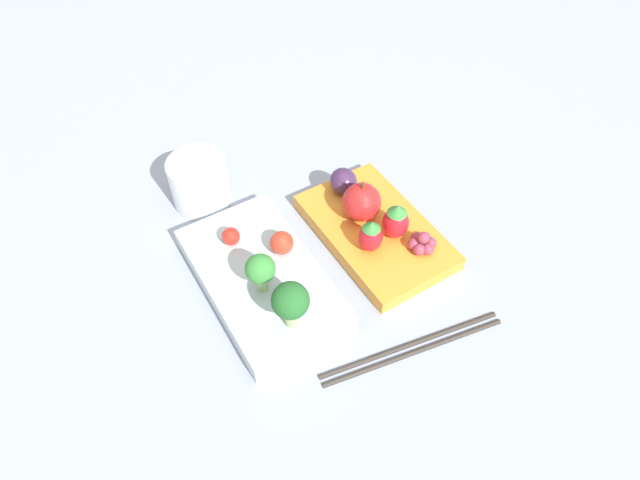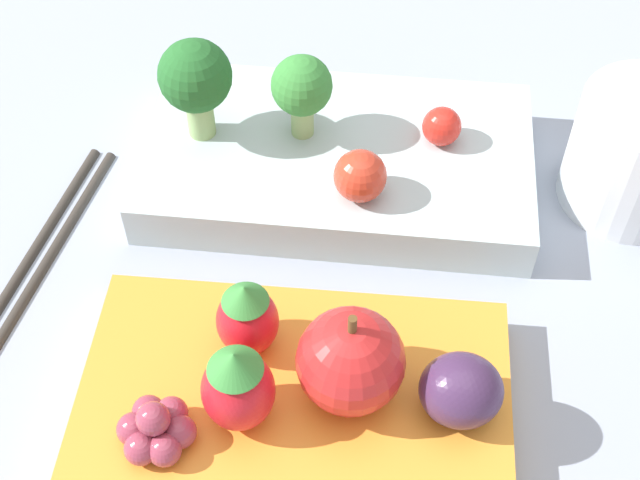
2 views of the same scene
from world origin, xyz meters
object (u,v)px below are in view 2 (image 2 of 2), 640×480
Objects in this scene: plum at (461,390)px; chopsticks_pair at (16,291)px; cherry_tomato_0 at (442,126)px; strawberry_0 at (247,318)px; broccoli_floret_1 at (302,88)px; bento_box_savoury at (338,162)px; apple at (351,361)px; bento_box_fruit at (298,407)px; cherry_tomato_1 at (360,176)px; grape_cluster at (156,429)px; broccoli_floret_0 at (195,79)px; strawberry_1 at (238,387)px; drinking_cup at (638,153)px.

plum is 0.17× the size of chopsticks_pair.
strawberry_0 reaches higher than cherry_tomato_0.
strawberry_0 is at bearing -96.09° from broccoli_floret_1.
apple is at bearing -85.14° from bento_box_savoury.
broccoli_floret_1 reaches higher than bento_box_fruit.
cherry_tomato_1 is at bearing 78.86° from bento_box_fruit.
broccoli_floret_1 reaches higher than strawberry_0.
grape_cluster is (-0.05, -0.19, -0.03)m from broccoli_floret_1.
chopsticks_pair is (-0.17, -0.06, -0.04)m from cherry_tomato_1.
broccoli_floret_0 is at bearing 107.26° from strawberry_0.
strawberry_1 is at bearing -110.29° from cherry_tomato_1.
bento_box_savoury is 6.33× the size of grape_cluster.
apple is at bearing 171.71° from plum.
drinking_cup is (0.10, -0.01, -0.00)m from cherry_tomato_0.
strawberry_0 is at bearing -15.42° from chopsticks_pair.
drinking_cup is (0.10, 0.15, -0.00)m from plum.
broccoli_floret_0 is at bearing 130.29° from plum.
apple reaches higher than drinking_cup.
cherry_tomato_1 is at bearing 18.06° from chopsticks_pair.
grape_cluster is at bearing -104.50° from broccoli_floret_1.
bento_box_fruit is at bearing 22.78° from grape_cluster.
cherry_tomato_0 is 0.19m from strawberry_1.
drinking_cup is at bearing 15.59° from chopsticks_pair.
apple is 1.54× the size of plum.
grape_cluster is at bearing -142.65° from drinking_cup.
chopsticks_pair is (-0.08, -0.10, -0.06)m from broccoli_floret_0.
apple is (-0.04, -0.16, 0.01)m from cherry_tomato_0.
grape_cluster is (-0.07, -0.18, 0.01)m from bento_box_savoury.
strawberry_0 is 0.06m from grape_cluster.
bento_box_fruit is 3.29× the size of broccoli_floret_0.
drinking_cup reaches higher than bento_box_savoury.
cherry_tomato_1 is 0.57× the size of strawberry_1.
cherry_tomato_1 is 0.19m from chopsticks_pair.
broccoli_floret_0 is at bearing 103.79° from strawberry_1.
strawberry_0 is (-0.03, -0.13, 0.03)m from bento_box_savoury.
cherry_tomato_0 is at bearing 55.90° from strawberry_0.
bento_box_savoury is at bearing 78.19° from strawberry_1.
plum reaches higher than bento_box_fruit.
broccoli_floret_1 is at bearing 116.16° from plum.
apple is at bearing -105.56° from cherry_tomato_0.
broccoli_floret_1 is 1.82× the size of cherry_tomato_1.
broccoli_floret_0 reaches higher than grape_cluster.
cherry_tomato_0 is 0.49× the size of strawberry_0.
cherry_tomato_1 reaches higher than bento_box_savoury.
grape_cluster is (-0.08, -0.14, -0.01)m from cherry_tomato_1.
cherry_tomato_0 is 0.59× the size of plum.
bento_box_fruit is 0.17m from broccoli_floret_1.
chopsticks_pair is at bearing -164.41° from drinking_cup.
cherry_tomato_0 is 0.11m from drinking_cup.
cherry_tomato_0 reaches higher than bento_box_savoury.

